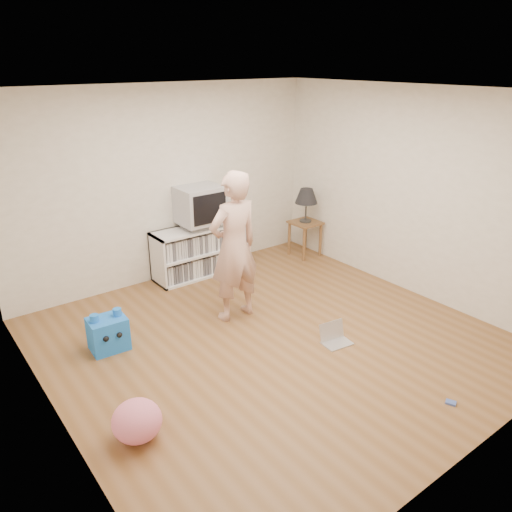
{
  "coord_description": "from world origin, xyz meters",
  "views": [
    {
      "loc": [
        -3.0,
        -3.67,
        2.89
      ],
      "look_at": [
        0.09,
        0.4,
        0.84
      ],
      "focal_mm": 35.0,
      "sensor_mm": 36.0,
      "label": 1
    }
  ],
  "objects_px": {
    "dvd_deck": "(200,224)",
    "plush_pink": "(137,421)",
    "table_lamp": "(306,197)",
    "laptop": "(334,337)",
    "person": "(234,247)",
    "media_unit": "(201,250)",
    "crt_tv": "(200,205)",
    "plush_blue": "(108,333)",
    "side_table": "(305,230)"
  },
  "relations": [
    {
      "from": "laptop",
      "to": "plush_pink",
      "type": "xyz_separation_m",
      "value": [
        -2.34,
        -0.08,
        0.11
      ]
    },
    {
      "from": "table_lamp",
      "to": "plush_pink",
      "type": "distance_m",
      "value": 4.45
    },
    {
      "from": "crt_tv",
      "to": "media_unit",
      "type": "bearing_deg",
      "value": 90.0
    },
    {
      "from": "side_table",
      "to": "laptop",
      "type": "height_order",
      "value": "side_table"
    },
    {
      "from": "media_unit",
      "to": "table_lamp",
      "type": "relative_size",
      "value": 2.72
    },
    {
      "from": "person",
      "to": "plush_blue",
      "type": "xyz_separation_m",
      "value": [
        -1.48,
        0.21,
        -0.69
      ]
    },
    {
      "from": "media_unit",
      "to": "table_lamp",
      "type": "xyz_separation_m",
      "value": [
        1.63,
        -0.39,
        0.59
      ]
    },
    {
      "from": "side_table",
      "to": "plush_blue",
      "type": "bearing_deg",
      "value": -167.9
    },
    {
      "from": "person",
      "to": "laptop",
      "type": "bearing_deg",
      "value": 113.7
    },
    {
      "from": "crt_tv",
      "to": "laptop",
      "type": "xyz_separation_m",
      "value": [
        0.16,
        -2.46,
        -0.96
      ]
    },
    {
      "from": "plush_blue",
      "to": "plush_pink",
      "type": "bearing_deg",
      "value": -99.77
    },
    {
      "from": "laptop",
      "to": "plush_blue",
      "type": "height_order",
      "value": "plush_blue"
    },
    {
      "from": "plush_pink",
      "to": "laptop",
      "type": "bearing_deg",
      "value": 2.0
    },
    {
      "from": "table_lamp",
      "to": "person",
      "type": "bearing_deg",
      "value": -154.31
    },
    {
      "from": "media_unit",
      "to": "side_table",
      "type": "distance_m",
      "value": 1.68
    },
    {
      "from": "table_lamp",
      "to": "laptop",
      "type": "relative_size",
      "value": 1.53
    },
    {
      "from": "plush_pink",
      "to": "person",
      "type": "bearing_deg",
      "value": 33.82
    },
    {
      "from": "dvd_deck",
      "to": "plush_blue",
      "type": "height_order",
      "value": "dvd_deck"
    },
    {
      "from": "media_unit",
      "to": "plush_pink",
      "type": "distance_m",
      "value": 3.36
    },
    {
      "from": "table_lamp",
      "to": "laptop",
      "type": "xyz_separation_m",
      "value": [
        -1.47,
        -2.09,
        -0.88
      ]
    },
    {
      "from": "crt_tv",
      "to": "plush_blue",
      "type": "xyz_separation_m",
      "value": [
        -1.84,
        -1.11,
        -0.83
      ]
    },
    {
      "from": "plush_pink",
      "to": "side_table",
      "type": "bearing_deg",
      "value": 29.73
    },
    {
      "from": "dvd_deck",
      "to": "crt_tv",
      "type": "xyz_separation_m",
      "value": [
        -0.0,
        -0.0,
        0.29
      ]
    },
    {
      "from": "side_table",
      "to": "plush_blue",
      "type": "xyz_separation_m",
      "value": [
        -3.47,
        -0.74,
        -0.23
      ]
    },
    {
      "from": "dvd_deck",
      "to": "media_unit",
      "type": "bearing_deg",
      "value": 90.0
    },
    {
      "from": "plush_blue",
      "to": "side_table",
      "type": "bearing_deg",
      "value": 15.52
    },
    {
      "from": "dvd_deck",
      "to": "table_lamp",
      "type": "xyz_separation_m",
      "value": [
        1.63,
        -0.37,
        0.21
      ]
    },
    {
      "from": "crt_tv",
      "to": "plush_pink",
      "type": "bearing_deg",
      "value": -130.53
    },
    {
      "from": "media_unit",
      "to": "crt_tv",
      "type": "height_order",
      "value": "crt_tv"
    },
    {
      "from": "media_unit",
      "to": "plush_blue",
      "type": "height_order",
      "value": "media_unit"
    },
    {
      "from": "person",
      "to": "laptop",
      "type": "xyz_separation_m",
      "value": [
        0.52,
        -1.13,
        -0.82
      ]
    },
    {
      "from": "dvd_deck",
      "to": "side_table",
      "type": "xyz_separation_m",
      "value": [
        1.63,
        -0.37,
        -0.32
      ]
    },
    {
      "from": "side_table",
      "to": "crt_tv",
      "type": "bearing_deg",
      "value": 167.34
    },
    {
      "from": "plush_pink",
      "to": "media_unit",
      "type": "bearing_deg",
      "value": 49.68
    },
    {
      "from": "laptop",
      "to": "plush_pink",
      "type": "height_order",
      "value": "plush_pink"
    },
    {
      "from": "plush_blue",
      "to": "person",
      "type": "bearing_deg",
      "value": -4.77
    },
    {
      "from": "crt_tv",
      "to": "plush_blue",
      "type": "distance_m",
      "value": 2.3
    },
    {
      "from": "dvd_deck",
      "to": "laptop",
      "type": "distance_m",
      "value": 2.56
    },
    {
      "from": "table_lamp",
      "to": "crt_tv",
      "type": "bearing_deg",
      "value": 167.34
    },
    {
      "from": "dvd_deck",
      "to": "plush_pink",
      "type": "bearing_deg",
      "value": -130.5
    },
    {
      "from": "side_table",
      "to": "dvd_deck",
      "type": "bearing_deg",
      "value": 167.23
    },
    {
      "from": "side_table",
      "to": "person",
      "type": "bearing_deg",
      "value": -154.31
    },
    {
      "from": "dvd_deck",
      "to": "table_lamp",
      "type": "distance_m",
      "value": 1.69
    },
    {
      "from": "side_table",
      "to": "media_unit",
      "type": "bearing_deg",
      "value": 166.71
    },
    {
      "from": "media_unit",
      "to": "person",
      "type": "height_order",
      "value": "person"
    },
    {
      "from": "side_table",
      "to": "plush_pink",
      "type": "distance_m",
      "value": 4.39
    },
    {
      "from": "media_unit",
      "to": "dvd_deck",
      "type": "xyz_separation_m",
      "value": [
        0.0,
        -0.02,
        0.39
      ]
    },
    {
      "from": "dvd_deck",
      "to": "plush_blue",
      "type": "relative_size",
      "value": 1.02
    },
    {
      "from": "media_unit",
      "to": "crt_tv",
      "type": "relative_size",
      "value": 2.33
    },
    {
      "from": "table_lamp",
      "to": "plush_pink",
      "type": "xyz_separation_m",
      "value": [
        -3.8,
        -2.17,
        -0.77
      ]
    }
  ]
}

